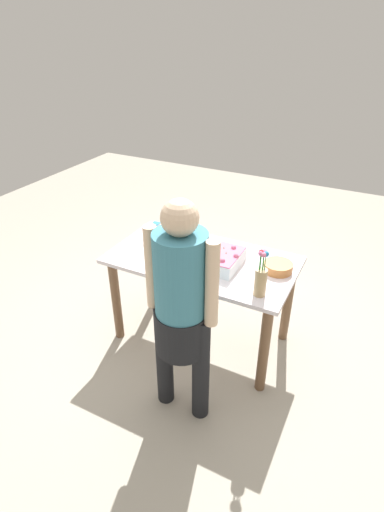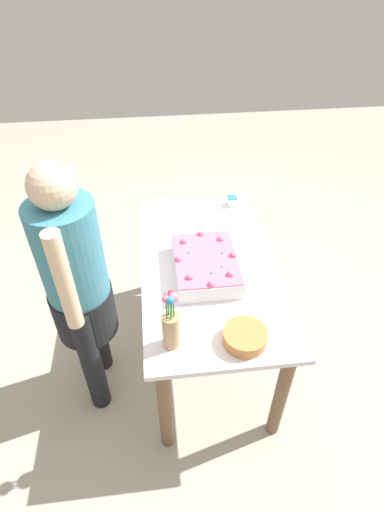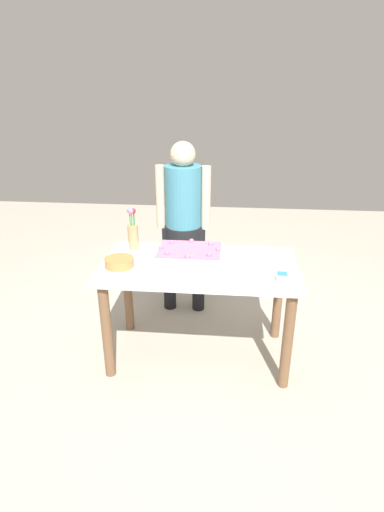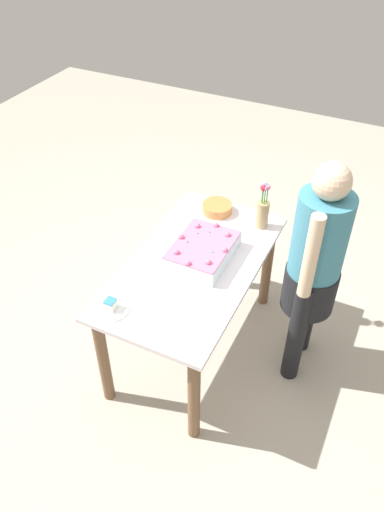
{
  "view_description": "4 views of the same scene",
  "coord_description": "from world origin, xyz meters",
  "px_view_note": "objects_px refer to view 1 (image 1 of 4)",
  "views": [
    {
      "loc": [
        1.07,
        -2.26,
        2.24
      ],
      "look_at": [
        -0.04,
        -0.09,
        0.8
      ],
      "focal_mm": 28.0,
      "sensor_mm": 36.0,
      "label": 1
    },
    {
      "loc": [
        1.61,
        -0.28,
        2.21
      ],
      "look_at": [
        -0.01,
        -0.09,
        0.8
      ],
      "focal_mm": 28.0,
      "sensor_mm": 36.0,
      "label": 2
    },
    {
      "loc": [
        -0.19,
        2.5,
        1.89
      ],
      "look_at": [
        0.04,
        0.06,
        0.84
      ],
      "focal_mm": 28.0,
      "sensor_mm": 36.0,
      "label": 3
    },
    {
      "loc": [
        -2.01,
        -0.96,
        2.7
      ],
      "look_at": [
        -0.02,
        0.0,
        0.81
      ],
      "focal_mm": 35.0,
      "sensor_mm": 36.0,
      "label": 4
    }
  ],
  "objects_px": {
    "sheet_cake": "(210,256)",
    "flower_vase": "(261,277)",
    "fruit_bowl": "(278,267)",
    "serving_plate_with_slice": "(156,229)",
    "cake_knife": "(152,246)",
    "person_standing": "(181,303)"
  },
  "relations": [
    {
      "from": "cake_knife",
      "to": "fruit_bowl",
      "type": "relative_size",
      "value": 1.11
    },
    {
      "from": "fruit_bowl",
      "to": "person_standing",
      "type": "distance_m",
      "value": 0.83
    },
    {
      "from": "serving_plate_with_slice",
      "to": "fruit_bowl",
      "type": "distance_m",
      "value": 1.09
    },
    {
      "from": "sheet_cake",
      "to": "cake_knife",
      "type": "distance_m",
      "value": 0.5
    },
    {
      "from": "fruit_bowl",
      "to": "person_standing",
      "type": "xyz_separation_m",
      "value": [
        -0.35,
        -0.75,
        0.07
      ]
    },
    {
      "from": "serving_plate_with_slice",
      "to": "person_standing",
      "type": "height_order",
      "value": "person_standing"
    },
    {
      "from": "sheet_cake",
      "to": "serving_plate_with_slice",
      "type": "height_order",
      "value": "sheet_cake"
    },
    {
      "from": "fruit_bowl",
      "to": "sheet_cake",
      "type": "bearing_deg",
      "value": -166.77
    },
    {
      "from": "cake_knife",
      "to": "flower_vase",
      "type": "distance_m",
      "value": 0.98
    },
    {
      "from": "cake_knife",
      "to": "flower_vase",
      "type": "height_order",
      "value": "flower_vase"
    },
    {
      "from": "sheet_cake",
      "to": "flower_vase",
      "type": "height_order",
      "value": "flower_vase"
    },
    {
      "from": "fruit_bowl",
      "to": "person_standing",
      "type": "height_order",
      "value": "person_standing"
    },
    {
      "from": "serving_plate_with_slice",
      "to": "person_standing",
      "type": "bearing_deg",
      "value": -51.25
    },
    {
      "from": "cake_knife",
      "to": "person_standing",
      "type": "bearing_deg",
      "value": -71.5
    },
    {
      "from": "cake_knife",
      "to": "fruit_bowl",
      "type": "bearing_deg",
      "value": -19.01
    },
    {
      "from": "sheet_cake",
      "to": "serving_plate_with_slice",
      "type": "bearing_deg",
      "value": 156.92
    },
    {
      "from": "sheet_cake",
      "to": "fruit_bowl",
      "type": "bearing_deg",
      "value": 13.23
    },
    {
      "from": "sheet_cake",
      "to": "person_standing",
      "type": "xyz_separation_m",
      "value": [
        0.12,
        -0.64,
        0.05
      ]
    },
    {
      "from": "serving_plate_with_slice",
      "to": "cake_knife",
      "type": "relative_size",
      "value": 0.88
    },
    {
      "from": "fruit_bowl",
      "to": "person_standing",
      "type": "bearing_deg",
      "value": -115.13
    },
    {
      "from": "flower_vase",
      "to": "serving_plate_with_slice",
      "type": "bearing_deg",
      "value": 155.83
    },
    {
      "from": "flower_vase",
      "to": "sheet_cake",
      "type": "bearing_deg",
      "value": 154.38
    }
  ]
}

